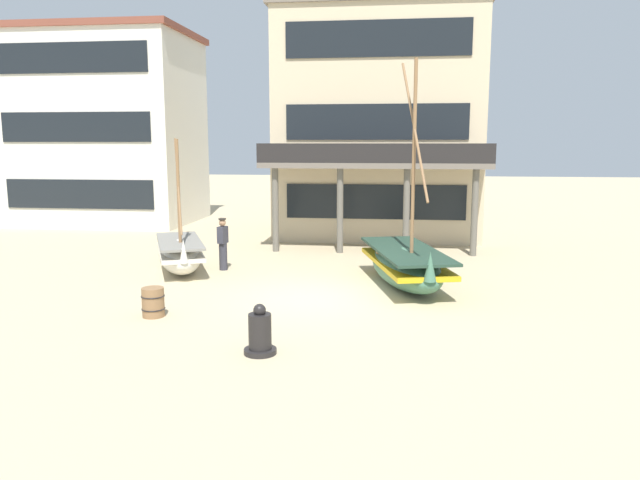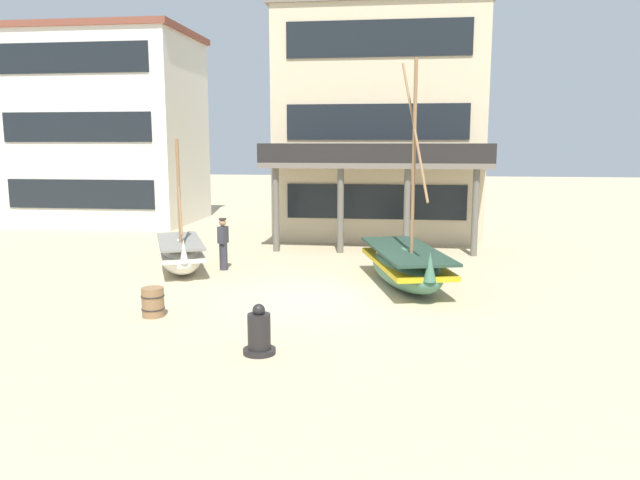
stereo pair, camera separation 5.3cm
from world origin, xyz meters
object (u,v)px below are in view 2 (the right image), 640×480
Objects in this scene: fishing_boat_near_left at (406,265)px; wooden_barrel at (153,302)px; fishing_boat_centre_large at (180,254)px; capstan_winch at (259,334)px; harbor_building_main at (379,124)px; harbor_building_annex at (108,128)px; fisherman_by_hull at (223,244)px.

fishing_boat_near_left is 7.13m from wooden_barrel.
wooden_barrel is at bearing -146.77° from fishing_boat_near_left.
fishing_boat_centre_large reaches higher than capstan_winch.
fishing_boat_centre_large is at bearing -123.92° from harbor_building_main.
fishing_boat_near_left is 6.30× the size of capstan_winch.
capstan_winch is 22.63m from harbor_building_annex.
fisherman_by_hull is at bearing 165.75° from fishing_boat_near_left.
harbor_building_main is at bearing 70.94° from wooden_barrel.
harbor_building_annex is at bearing 124.57° from fishing_boat_centre_large.
harbor_building_annex reaches higher than fisherman_by_hull.
fishing_boat_centre_large is 11.55m from harbor_building_main.
fishing_boat_centre_large is 0.43× the size of harbor_building_main.
harbor_building_annex is at bearing 129.72° from fisherman_by_hull.
fishing_boat_near_left is 0.65× the size of harbor_building_main.
fisherman_by_hull reaches higher than wooden_barrel.
fishing_boat_near_left is at bearing -8.89° from fishing_boat_centre_large.
wooden_barrel is (-0.14, -5.38, -0.48)m from fisherman_by_hull.
wooden_barrel is at bearing -61.19° from harbor_building_annex.
fishing_boat_near_left is 6.73m from capstan_winch.
fisherman_by_hull is 0.18× the size of harbor_building_annex.
fishing_boat_centre_large is at bearing -164.65° from fisherman_by_hull.
fishing_boat_centre_large is 2.50× the size of fisherman_by_hull.
fisherman_by_hull is 8.12m from capstan_winch.
harbor_building_annex reaches higher than fishing_boat_near_left.
harbor_building_annex is (-7.86, 11.41, 4.21)m from fishing_boat_centre_large.
fisherman_by_hull is 1.68× the size of capstan_winch.
fishing_boat_centre_large is (-7.13, 1.12, -0.04)m from fishing_boat_near_left.
harbor_building_main is 14.07m from harbor_building_annex.
capstan_winch is at bearing -96.14° from harbor_building_main.
harbor_building_annex is at bearing 123.07° from capstan_winch.
harbor_building_main reaches higher than fisherman_by_hull.
fishing_boat_near_left is 9.02× the size of wooden_barrel.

